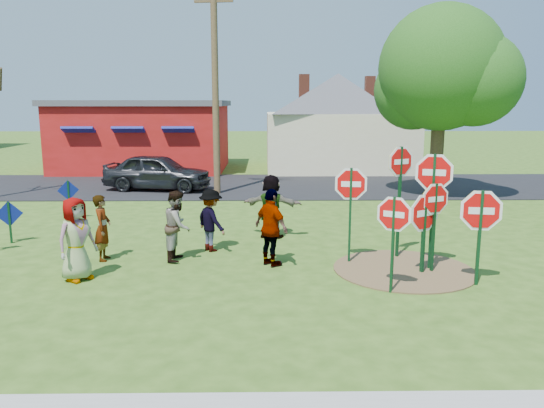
{
  "coord_description": "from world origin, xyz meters",
  "views": [
    {
      "loc": [
        1.31,
        -12.58,
        3.77
      ],
      "look_at": [
        1.5,
        0.5,
        1.26
      ],
      "focal_mm": 35.0,
      "sensor_mm": 36.0,
      "label": 1
    }
  ],
  "objects_px": {
    "stop_sign_a": "(394,223)",
    "utility_pole": "(215,82)",
    "stop_sign_c": "(433,185)",
    "suv": "(158,172)",
    "person_b": "(103,228)",
    "leafy_tree": "(444,75)",
    "stop_sign_b": "(400,173)",
    "person_a": "(76,239)",
    "stop_sign_d": "(435,206)"
  },
  "relations": [
    {
      "from": "stop_sign_a",
      "to": "utility_pole",
      "type": "xyz_separation_m",
      "value": [
        -4.53,
        11.82,
        3.18
      ]
    },
    {
      "from": "stop_sign_c",
      "to": "suv",
      "type": "bearing_deg",
      "value": 144.77
    },
    {
      "from": "person_b",
      "to": "leafy_tree",
      "type": "bearing_deg",
      "value": -55.86
    },
    {
      "from": "stop_sign_b",
      "to": "leafy_tree",
      "type": "height_order",
      "value": "leafy_tree"
    },
    {
      "from": "person_b",
      "to": "person_a",
      "type": "bearing_deg",
      "value": 171.89
    },
    {
      "from": "stop_sign_c",
      "to": "stop_sign_d",
      "type": "xyz_separation_m",
      "value": [
        -0.0,
        -0.2,
        -0.44
      ]
    },
    {
      "from": "person_a",
      "to": "person_b",
      "type": "relative_size",
      "value": 1.13
    },
    {
      "from": "stop_sign_d",
      "to": "person_b",
      "type": "distance_m",
      "value": 7.79
    },
    {
      "from": "person_a",
      "to": "person_b",
      "type": "height_order",
      "value": "person_a"
    },
    {
      "from": "stop_sign_b",
      "to": "person_b",
      "type": "height_order",
      "value": "stop_sign_b"
    },
    {
      "from": "person_b",
      "to": "suv",
      "type": "bearing_deg",
      "value": 0.47
    },
    {
      "from": "person_b",
      "to": "leafy_tree",
      "type": "relative_size",
      "value": 0.21
    },
    {
      "from": "stop_sign_d",
      "to": "utility_pole",
      "type": "bearing_deg",
      "value": 95.94
    },
    {
      "from": "stop_sign_b",
      "to": "person_a",
      "type": "xyz_separation_m",
      "value": [
        -7.3,
        -1.58,
        -1.2
      ]
    },
    {
      "from": "stop_sign_b",
      "to": "stop_sign_d",
      "type": "distance_m",
      "value": 1.39
    },
    {
      "from": "stop_sign_c",
      "to": "utility_pole",
      "type": "relative_size",
      "value": 0.32
    },
    {
      "from": "utility_pole",
      "to": "person_a",
      "type": "bearing_deg",
      "value": -100.6
    },
    {
      "from": "stop_sign_a",
      "to": "leafy_tree",
      "type": "height_order",
      "value": "leafy_tree"
    },
    {
      "from": "stop_sign_b",
      "to": "leafy_tree",
      "type": "xyz_separation_m",
      "value": [
        3.68,
        8.28,
        2.72
      ]
    },
    {
      "from": "stop_sign_a",
      "to": "suv",
      "type": "relative_size",
      "value": 0.46
    },
    {
      "from": "stop_sign_b",
      "to": "leafy_tree",
      "type": "distance_m",
      "value": 9.46
    },
    {
      "from": "stop_sign_c",
      "to": "person_b",
      "type": "bearing_deg",
      "value": -168.28
    },
    {
      "from": "stop_sign_a",
      "to": "stop_sign_b",
      "type": "distance_m",
      "value": 2.64
    },
    {
      "from": "stop_sign_a",
      "to": "leafy_tree",
      "type": "distance_m",
      "value": 12.09
    },
    {
      "from": "stop_sign_a",
      "to": "suv",
      "type": "distance_m",
      "value": 14.66
    },
    {
      "from": "stop_sign_a",
      "to": "suv",
      "type": "xyz_separation_m",
      "value": [
        -7.19,
        12.76,
        -0.62
      ]
    },
    {
      "from": "stop_sign_c",
      "to": "utility_pole",
      "type": "bearing_deg",
      "value": 137.12
    },
    {
      "from": "stop_sign_d",
      "to": "person_b",
      "type": "bearing_deg",
      "value": 149.52
    },
    {
      "from": "suv",
      "to": "utility_pole",
      "type": "bearing_deg",
      "value": -99.64
    },
    {
      "from": "utility_pole",
      "to": "suv",
      "type": "bearing_deg",
      "value": 160.63
    },
    {
      "from": "utility_pole",
      "to": "stop_sign_d",
      "type": "bearing_deg",
      "value": -61.35
    },
    {
      "from": "utility_pole",
      "to": "stop_sign_b",
      "type": "bearing_deg",
      "value": -60.73
    },
    {
      "from": "person_a",
      "to": "stop_sign_a",
      "type": "bearing_deg",
      "value": -61.31
    },
    {
      "from": "stop_sign_d",
      "to": "leafy_tree",
      "type": "height_order",
      "value": "leafy_tree"
    },
    {
      "from": "stop_sign_b",
      "to": "stop_sign_d",
      "type": "height_order",
      "value": "stop_sign_b"
    },
    {
      "from": "person_a",
      "to": "utility_pole",
      "type": "distance_m",
      "value": 11.74
    },
    {
      "from": "person_b",
      "to": "utility_pole",
      "type": "height_order",
      "value": "utility_pole"
    },
    {
      "from": "leafy_tree",
      "to": "suv",
      "type": "bearing_deg",
      "value": 170.08
    },
    {
      "from": "person_a",
      "to": "utility_pole",
      "type": "xyz_separation_m",
      "value": [
        2.05,
        10.95,
        3.71
      ]
    },
    {
      "from": "suv",
      "to": "leafy_tree",
      "type": "relative_size",
      "value": 0.61
    },
    {
      "from": "stop_sign_a",
      "to": "person_a",
      "type": "xyz_separation_m",
      "value": [
        -6.58,
        0.87,
        -0.53
      ]
    },
    {
      "from": "stop_sign_c",
      "to": "person_b",
      "type": "distance_m",
      "value": 7.82
    },
    {
      "from": "stop_sign_c",
      "to": "suv",
      "type": "distance_m",
      "value": 14.11
    },
    {
      "from": "stop_sign_d",
      "to": "suv",
      "type": "height_order",
      "value": "stop_sign_d"
    },
    {
      "from": "stop_sign_d",
      "to": "suv",
      "type": "relative_size",
      "value": 0.47
    },
    {
      "from": "stop_sign_d",
      "to": "person_a",
      "type": "relative_size",
      "value": 1.19
    },
    {
      "from": "person_b",
      "to": "suv",
      "type": "height_order",
      "value": "person_b"
    },
    {
      "from": "stop_sign_d",
      "to": "utility_pole",
      "type": "distance_m",
      "value": 12.39
    },
    {
      "from": "stop_sign_a",
      "to": "leafy_tree",
      "type": "bearing_deg",
      "value": 98.08
    },
    {
      "from": "stop_sign_a",
      "to": "person_b",
      "type": "distance_m",
      "value": 6.9
    }
  ]
}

